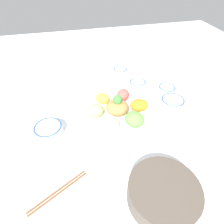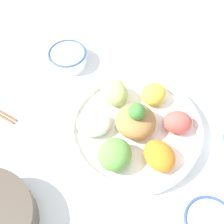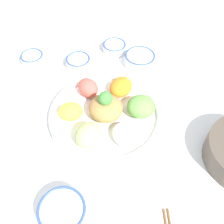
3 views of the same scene
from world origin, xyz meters
name	(u,v)px [view 2 (image 2 of 3)]	position (x,y,z in m)	size (l,w,h in m)	color
ground_plane	(146,136)	(0.00, 0.00, 0.00)	(2.40, 2.40, 0.00)	white
salad_platter	(134,127)	(0.03, 0.02, 0.03)	(0.35, 0.35, 0.12)	white
rice_bowl_blue	(208,223)	(-0.25, 0.01, 0.02)	(0.11, 0.11, 0.04)	white
sauce_bowl_far	(68,57)	(0.33, 0.06, 0.02)	(0.12, 0.12, 0.04)	white
serving_spoon_extra	(183,56)	(0.18, -0.26, 0.00)	(0.11, 0.10, 0.01)	beige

